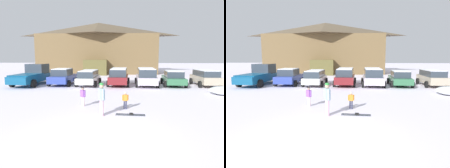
# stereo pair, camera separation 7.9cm
# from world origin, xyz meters

# --- Properties ---
(ground) EXTENTS (160.00, 160.00, 0.00)m
(ground) POSITION_xyz_m (0.00, 0.00, 0.00)
(ground) COLOR white
(ski_lodge) EXTENTS (20.86, 11.32, 8.89)m
(ski_lodge) POSITION_xyz_m (-3.70, 30.00, 4.50)
(ski_lodge) COLOR brown
(ski_lodge) RESTS_ON ground
(parked_blue_hatchback) EXTENTS (2.33, 4.15, 1.72)m
(parked_blue_hatchback) POSITION_xyz_m (-5.41, 13.75, 0.86)
(parked_blue_hatchback) COLOR #2D4199
(parked_blue_hatchback) RESTS_ON ground
(parked_white_suv) EXTENTS (2.22, 4.39, 1.55)m
(parked_white_suv) POSITION_xyz_m (-2.65, 13.62, 0.85)
(parked_white_suv) COLOR silver
(parked_white_suv) RESTS_ON ground
(parked_maroon_van) EXTENTS (2.30, 4.67, 1.75)m
(parked_maroon_van) POSITION_xyz_m (0.44, 13.94, 0.94)
(parked_maroon_van) COLOR maroon
(parked_maroon_van) RESTS_ON ground
(parked_silver_wagon) EXTENTS (2.30, 4.69, 1.78)m
(parked_silver_wagon) POSITION_xyz_m (3.24, 13.77, 0.95)
(parked_silver_wagon) COLOR silver
(parked_silver_wagon) RESTS_ON ground
(parked_green_coupe) EXTENTS (2.36, 4.47, 1.55)m
(parked_green_coupe) POSITION_xyz_m (5.98, 13.87, 0.79)
(parked_green_coupe) COLOR #316B45
(parked_green_coupe) RESTS_ON ground
(parked_beige_suv) EXTENTS (2.15, 4.16, 1.63)m
(parked_beige_suv) POSITION_xyz_m (9.18, 14.01, 0.88)
(parked_beige_suv) COLOR #B3A58D
(parked_beige_suv) RESTS_ON ground
(pickup_truck) EXTENTS (2.80, 5.97, 2.15)m
(pickup_truck) POSITION_xyz_m (-8.55, 13.77, 1.00)
(pickup_truck) COLOR navy
(pickup_truck) RESTS_ON ground
(skier_child_in_purple_jacket) EXTENTS (0.37, 0.29, 1.16)m
(skier_child_in_purple_jacket) POSITION_xyz_m (-1.45, 5.03, 0.66)
(skier_child_in_purple_jacket) COLOR beige
(skier_child_in_purple_jacket) RESTS_ON ground
(skier_adult_in_blue_parka) EXTENTS (0.38, 0.58, 1.67)m
(skier_adult_in_blue_parka) POSITION_xyz_m (-0.10, 3.18, 0.94)
(skier_adult_in_blue_parka) COLOR #EFAEC5
(skier_adult_in_blue_parka) RESTS_ON ground
(skier_child_in_orange_jacket) EXTENTS (0.36, 0.17, 0.99)m
(skier_child_in_orange_jacket) POSITION_xyz_m (1.10, 4.51, 0.56)
(skier_child_in_orange_jacket) COLOR #3A3C56
(skier_child_in_orange_jacket) RESTS_ON ground
(pair_of_skis) EXTENTS (1.51, 0.36, 0.08)m
(pair_of_skis) POSITION_xyz_m (1.37, 3.37, 0.02)
(pair_of_skis) COLOR black
(pair_of_skis) RESTS_ON ground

